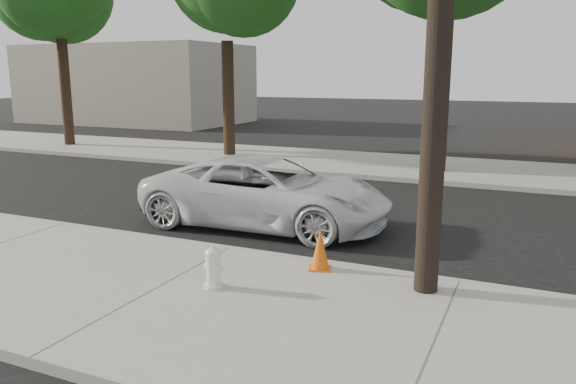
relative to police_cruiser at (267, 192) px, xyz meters
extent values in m
plane|color=black|center=(0.29, 0.01, -0.74)|extent=(120.00, 120.00, 0.00)
cube|color=gray|center=(0.29, -4.29, -0.66)|extent=(90.00, 4.40, 0.15)
cube|color=gray|center=(0.29, 8.51, -0.66)|extent=(90.00, 5.00, 0.15)
cube|color=#9E9B93|center=(0.29, -2.09, -0.66)|extent=(90.00, 0.12, 0.16)
cube|color=gray|center=(-19.71, 20.01, 1.76)|extent=(14.00, 8.00, 5.00)
cylinder|color=black|center=(-13.71, 8.01, 1.66)|extent=(0.44, 0.44, 4.50)
sphere|color=#144714|center=(-13.71, 8.01, 5.41)|extent=(4.50, 4.50, 4.50)
cylinder|color=black|center=(-5.71, 8.21, 1.54)|extent=(0.44, 0.44, 4.25)
sphere|color=#144714|center=(-5.71, 8.21, 5.06)|extent=(4.20, 4.20, 4.20)
cylinder|color=black|center=(2.29, 7.81, 1.79)|extent=(0.44, 0.44, 4.75)
imported|color=silver|center=(0.00, 0.00, 0.00)|extent=(5.40, 2.64, 1.48)
cylinder|color=silver|center=(1.05, -3.86, -0.56)|extent=(0.29, 0.29, 0.05)
cylinder|color=silver|center=(1.05, -3.86, -0.34)|extent=(0.22, 0.22, 0.50)
ellipsoid|color=silver|center=(1.05, -3.86, -0.07)|extent=(0.24, 0.24, 0.16)
cylinder|color=silver|center=(1.05, -3.86, -0.29)|extent=(0.32, 0.17, 0.10)
cylinder|color=silver|center=(1.05, -3.86, -0.29)|extent=(0.16, 0.19, 0.13)
cube|color=#DB590B|center=(2.18, -2.49, -0.58)|extent=(0.43, 0.43, 0.02)
cone|color=#DB590B|center=(2.18, -2.49, -0.26)|extent=(0.38, 0.38, 0.66)
camera|label=1|loc=(5.23, -10.48, 2.48)|focal=35.00mm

